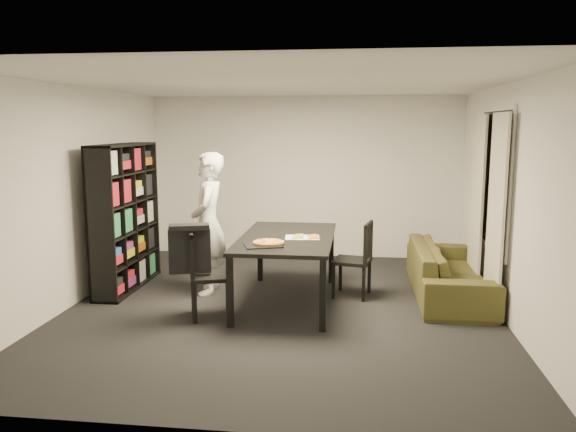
# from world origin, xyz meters

# --- Properties ---
(room) EXTENTS (5.01, 5.51, 2.61)m
(room) POSITION_xyz_m (0.00, 0.00, 1.30)
(room) COLOR black
(room) RESTS_ON ground
(window_pane) EXTENTS (0.02, 1.40, 1.60)m
(window_pane) POSITION_xyz_m (2.48, 0.60, 1.50)
(window_pane) COLOR black
(window_pane) RESTS_ON room
(window_frame) EXTENTS (0.03, 1.52, 1.72)m
(window_frame) POSITION_xyz_m (2.48, 0.60, 1.50)
(window_frame) COLOR white
(window_frame) RESTS_ON room
(curtain_left) EXTENTS (0.03, 0.70, 2.25)m
(curtain_left) POSITION_xyz_m (2.40, 0.08, 1.15)
(curtain_left) COLOR beige
(curtain_left) RESTS_ON room
(curtain_right) EXTENTS (0.03, 0.70, 2.25)m
(curtain_right) POSITION_xyz_m (2.40, 1.12, 1.15)
(curtain_right) COLOR beige
(curtain_right) RESTS_ON room
(bookshelf) EXTENTS (0.35, 1.50, 1.90)m
(bookshelf) POSITION_xyz_m (-2.16, 0.60, 0.95)
(bookshelf) COLOR black
(bookshelf) RESTS_ON room
(dining_table) EXTENTS (1.09, 1.97, 0.82)m
(dining_table) POSITION_xyz_m (0.03, 0.21, 0.75)
(dining_table) COLOR black
(dining_table) RESTS_ON room
(chair_left) EXTENTS (0.58, 0.58, 0.99)m
(chair_left) POSITION_xyz_m (-0.83, -0.45, 0.56)
(chair_left) COLOR black
(chair_left) RESTS_ON room
(chair_right) EXTENTS (0.52, 0.52, 0.95)m
(chair_right) POSITION_xyz_m (0.90, 0.56, 0.54)
(chair_right) COLOR black
(chair_right) RESTS_ON room
(draped_jacket) EXTENTS (0.47, 0.32, 0.55)m
(draped_jacket) POSITION_xyz_m (-0.96, -0.49, 0.82)
(draped_jacket) COLOR black
(draped_jacket) RESTS_ON chair_left
(person) EXTENTS (0.51, 0.71, 1.80)m
(person) POSITION_xyz_m (-1.01, 0.49, 0.90)
(person) COLOR silver
(person) RESTS_ON room
(baking_tray) EXTENTS (0.48, 0.43, 0.01)m
(baking_tray) POSITION_xyz_m (-0.16, -0.35, 0.83)
(baking_tray) COLOR black
(baking_tray) RESTS_ON dining_table
(pepperoni_pizza) EXTENTS (0.35, 0.35, 0.03)m
(pepperoni_pizza) POSITION_xyz_m (-0.11, -0.29, 0.85)
(pepperoni_pizza) COLOR #AA7531
(pepperoni_pizza) RESTS_ON dining_table
(kitchen_towel) EXTENTS (0.43, 0.34, 0.01)m
(kitchen_towel) POSITION_xyz_m (0.22, 0.14, 0.82)
(kitchen_towel) COLOR white
(kitchen_towel) RESTS_ON dining_table
(pizza_slices) EXTENTS (0.45, 0.41, 0.01)m
(pizza_slices) POSITION_xyz_m (0.26, 0.16, 0.83)
(pizza_slices) COLOR gold
(pizza_slices) RESTS_ON dining_table
(sofa) EXTENTS (0.86, 2.19, 0.64)m
(sofa) POSITION_xyz_m (2.03, 0.75, 0.32)
(sofa) COLOR #403E19
(sofa) RESTS_ON room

